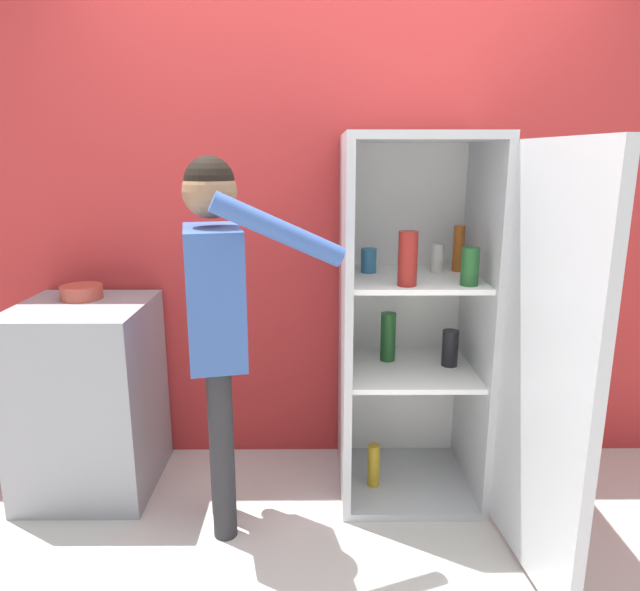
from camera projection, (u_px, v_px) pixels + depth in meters
ground_plane at (343, 569)px, 2.25m from camera, size 12.00×12.00×0.00m
wall_back at (336, 219)px, 2.90m from camera, size 7.00×0.06×2.55m
refrigerator at (434, 326)px, 2.56m from camera, size 0.76×1.28×1.68m
person at (217, 301)px, 2.29m from camera, size 0.67×0.51×1.59m
counter at (89, 397)px, 2.74m from camera, size 0.60×0.61×0.92m
bowl at (82, 292)px, 2.73m from camera, size 0.20×0.20×0.07m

